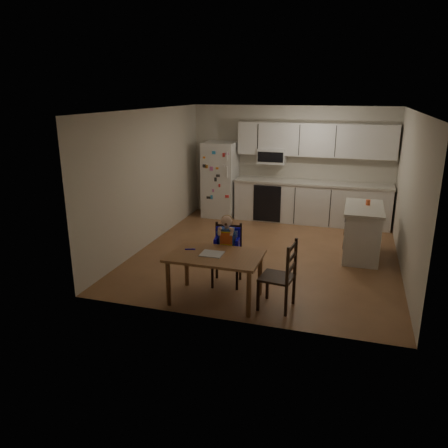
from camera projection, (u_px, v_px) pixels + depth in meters
room at (274, 180)px, 7.93m from camera, size 4.52×5.01×2.51m
refrigerator at (220, 180)px, 10.01m from camera, size 0.72×0.70×1.70m
kitchen_run at (311, 183)px, 9.51m from camera, size 3.37×0.62×2.15m
kitchen_island at (362, 232)px, 7.60m from camera, size 0.64×1.22×0.90m
red_cup at (368, 202)px, 7.58m from camera, size 0.08×0.08×0.10m
dining_table at (215, 261)px, 5.95m from camera, size 1.26×0.81×0.67m
napkin at (212, 254)px, 5.93m from camera, size 0.30×0.26×0.01m
toddler_spoon at (189, 249)px, 6.10m from camera, size 0.12×0.06×0.02m
chair_booster at (227, 242)px, 6.47m from camera, size 0.45×0.45×1.08m
chair_side at (284, 271)px, 5.72m from camera, size 0.47×0.47×0.95m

